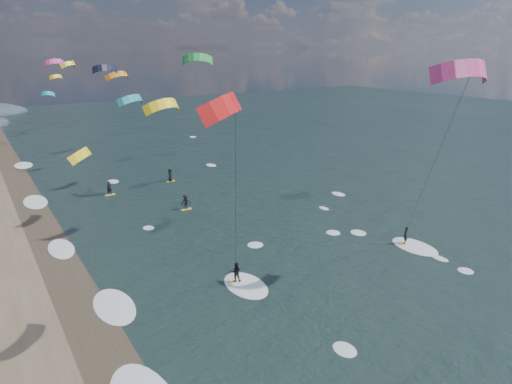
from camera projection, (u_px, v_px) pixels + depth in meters
ground at (405, 382)px, 21.62m from camera, size 260.00×260.00×0.00m
wet_sand_strip at (108, 361)px, 23.10m from camera, size 3.00×240.00×0.00m
kitesurfer_near_a at (456, 118)px, 27.72m from camera, size 7.65×8.73×15.89m
kitesurfer_near_b at (238, 180)px, 23.54m from camera, size 6.82×8.96×14.64m
far_kitesurfers at (167, 189)px, 48.61m from camera, size 9.03×11.27×1.69m
bg_kite_field at (98, 80)px, 60.06m from camera, size 15.64×72.38×9.48m
shoreline_surf at (106, 311)px, 27.47m from camera, size 2.40×79.40×0.11m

